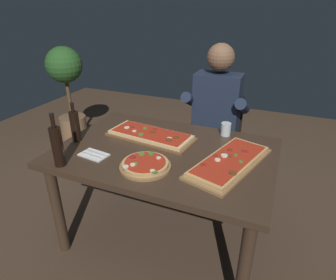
% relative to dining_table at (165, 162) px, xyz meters
% --- Properties ---
extents(ground_plane, '(6.40, 6.40, 0.00)m').
position_rel_dining_table_xyz_m(ground_plane, '(0.00, 0.00, -0.64)').
color(ground_plane, '#4C3828').
extents(dining_table, '(1.40, 0.96, 0.74)m').
position_rel_dining_table_xyz_m(dining_table, '(0.00, 0.00, 0.00)').
color(dining_table, '#3D2B1E').
rests_on(dining_table, ground_plane).
extents(pizza_rectangular_front, '(0.65, 0.33, 0.05)m').
position_rel_dining_table_xyz_m(pizza_rectangular_front, '(-0.17, 0.13, 0.12)').
color(pizza_rectangular_front, brown).
rests_on(pizza_rectangular_front, dining_table).
extents(pizza_rectangular_left, '(0.44, 0.68, 0.05)m').
position_rel_dining_table_xyz_m(pizza_rectangular_left, '(0.43, -0.02, 0.12)').
color(pizza_rectangular_left, olive).
rests_on(pizza_rectangular_left, dining_table).
extents(pizza_round_far, '(0.30, 0.30, 0.05)m').
position_rel_dining_table_xyz_m(pizza_round_far, '(-0.02, -0.25, 0.12)').
color(pizza_round_far, olive).
rests_on(pizza_round_far, dining_table).
extents(wine_bottle_dark, '(0.06, 0.06, 0.28)m').
position_rel_dining_table_xyz_m(wine_bottle_dark, '(-0.62, -0.11, 0.21)').
color(wine_bottle_dark, black).
rests_on(wine_bottle_dark, dining_table).
extents(oil_bottle_amber, '(0.07, 0.07, 0.33)m').
position_rel_dining_table_xyz_m(oil_bottle_amber, '(-0.50, -0.42, 0.22)').
color(oil_bottle_amber, black).
rests_on(oil_bottle_amber, dining_table).
extents(tumbler_near_camera, '(0.07, 0.07, 0.09)m').
position_rel_dining_table_xyz_m(tumbler_near_camera, '(0.31, 0.38, 0.14)').
color(tumbler_near_camera, silver).
rests_on(tumbler_near_camera, dining_table).
extents(napkin_cutlery_set, '(0.19, 0.13, 0.01)m').
position_rel_dining_table_xyz_m(napkin_cutlery_set, '(-0.39, -0.24, 0.10)').
color(napkin_cutlery_set, white).
rests_on(napkin_cutlery_set, dining_table).
extents(diner_chair, '(0.44, 0.44, 0.87)m').
position_rel_dining_table_xyz_m(diner_chair, '(0.15, 0.86, -0.16)').
color(diner_chair, black).
rests_on(diner_chair, ground_plane).
extents(seated_diner, '(0.53, 0.41, 1.33)m').
position_rel_dining_table_xyz_m(seated_diner, '(0.15, 0.74, 0.10)').
color(seated_diner, '#23232D').
rests_on(seated_diner, ground_plane).
extents(potted_plant_corner, '(0.41, 0.41, 1.18)m').
position_rel_dining_table_xyz_m(potted_plant_corner, '(-1.71, 1.06, 0.06)').
color(potted_plant_corner, '#846042').
rests_on(potted_plant_corner, ground_plane).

